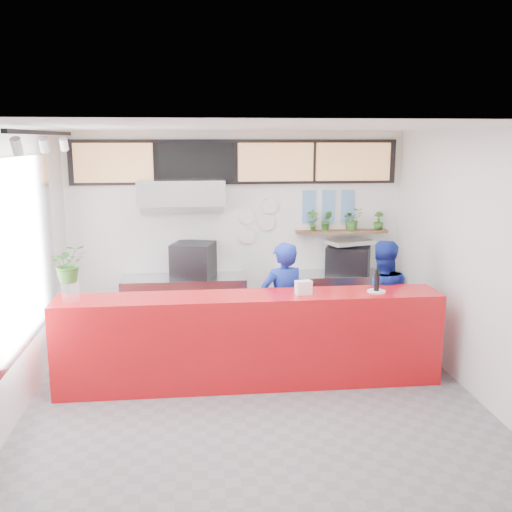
% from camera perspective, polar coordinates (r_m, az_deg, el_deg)
% --- Properties ---
extents(floor, '(5.00, 5.00, 0.00)m').
position_cam_1_polar(floor, '(6.65, -0.21, -14.02)').
color(floor, slate).
rests_on(floor, ground).
extents(ceiling, '(5.00, 5.00, 0.00)m').
position_cam_1_polar(ceiling, '(6.00, -0.24, 12.78)').
color(ceiling, silver).
extents(wall_back, '(5.00, 0.00, 5.00)m').
position_cam_1_polar(wall_back, '(8.60, -1.96, 2.38)').
color(wall_back, white).
rests_on(wall_back, ground).
extents(wall_left, '(0.00, 5.00, 5.00)m').
position_cam_1_polar(wall_left, '(6.41, -23.08, -1.75)').
color(wall_left, white).
rests_on(wall_left, ground).
extents(wall_right, '(0.00, 5.00, 5.00)m').
position_cam_1_polar(wall_right, '(6.87, 20.98, -0.73)').
color(wall_right, white).
rests_on(wall_right, ground).
extents(service_counter, '(4.50, 0.60, 1.10)m').
position_cam_1_polar(service_counter, '(6.81, -0.57, -8.39)').
color(service_counter, red).
rests_on(service_counter, ground).
extents(cream_band, '(5.00, 0.02, 0.80)m').
position_cam_1_polar(cream_band, '(8.48, -2.00, 9.72)').
color(cream_band, beige).
rests_on(cream_band, wall_back).
extents(prep_bench, '(1.80, 0.60, 0.90)m').
position_cam_1_polar(prep_bench, '(8.52, -7.15, -5.04)').
color(prep_bench, '#B2B5BA').
rests_on(prep_bench, ground).
extents(panini_oven, '(0.70, 0.70, 0.50)m').
position_cam_1_polar(panini_oven, '(8.35, -6.27, -0.40)').
color(panini_oven, black).
rests_on(panini_oven, prep_bench).
extents(extraction_hood, '(1.20, 0.70, 0.35)m').
position_cam_1_polar(extraction_hood, '(8.15, -7.45, 6.39)').
color(extraction_hood, '#B2B5BA').
rests_on(extraction_hood, ceiling).
extents(hood_lip, '(1.20, 0.69, 0.31)m').
position_cam_1_polar(hood_lip, '(8.17, -7.42, 4.99)').
color(hood_lip, '#B2B5BA').
rests_on(hood_lip, ceiling).
extents(right_bench, '(1.80, 0.60, 0.90)m').
position_cam_1_polar(right_bench, '(8.78, 8.08, -4.56)').
color(right_bench, '#B2B5BA').
rests_on(right_bench, ground).
extents(espresso_machine, '(0.75, 0.65, 0.40)m').
position_cam_1_polar(espresso_machine, '(8.66, 9.18, -0.38)').
color(espresso_machine, black).
rests_on(espresso_machine, right_bench).
extents(espresso_tray, '(0.75, 0.63, 0.06)m').
position_cam_1_polar(espresso_tray, '(8.61, 9.24, 1.44)').
color(espresso_tray, '#B9BCC1').
rests_on(espresso_tray, espresso_machine).
extents(herb_shelf, '(1.40, 0.18, 0.04)m').
position_cam_1_polar(herb_shelf, '(8.77, 8.59, 2.43)').
color(herb_shelf, brown).
rests_on(herb_shelf, wall_back).
extents(menu_board_far_left, '(1.10, 0.10, 0.55)m').
position_cam_1_polar(menu_board_far_left, '(8.43, -14.04, 9.04)').
color(menu_board_far_left, tan).
rests_on(menu_board_far_left, wall_back).
extents(menu_board_mid_left, '(1.10, 0.10, 0.55)m').
position_cam_1_polar(menu_board_mid_left, '(8.35, -6.04, 9.30)').
color(menu_board_mid_left, black).
rests_on(menu_board_mid_left, wall_back).
extents(menu_board_mid_right, '(1.10, 0.10, 0.55)m').
position_cam_1_polar(menu_board_mid_right, '(8.44, 1.97, 9.37)').
color(menu_board_mid_right, tan).
rests_on(menu_board_mid_right, wall_back).
extents(menu_board_far_right, '(1.10, 0.10, 0.55)m').
position_cam_1_polar(menu_board_far_right, '(8.68, 9.68, 9.28)').
color(menu_board_far_right, tan).
rests_on(menu_board_far_right, wall_back).
extents(soffit, '(4.80, 0.04, 0.65)m').
position_cam_1_polar(soffit, '(8.46, -1.98, 9.38)').
color(soffit, black).
rests_on(soffit, wall_back).
extents(window_pane, '(0.04, 2.20, 1.90)m').
position_cam_1_polar(window_pane, '(6.64, -22.23, 0.52)').
color(window_pane, silver).
rests_on(window_pane, wall_left).
extents(window_frame, '(0.03, 2.30, 2.00)m').
position_cam_1_polar(window_frame, '(6.63, -22.07, 0.53)').
color(window_frame, '#B2B5BA').
rests_on(window_frame, wall_left).
extents(track_rail, '(0.05, 2.40, 0.04)m').
position_cam_1_polar(track_rail, '(6.15, -20.52, 11.48)').
color(track_rail, black).
rests_on(track_rail, ceiling).
extents(dec_plate_a, '(0.24, 0.03, 0.24)m').
position_cam_1_polar(dec_plate_a, '(8.55, -0.95, 4.02)').
color(dec_plate_a, silver).
rests_on(dec_plate_a, wall_back).
extents(dec_plate_b, '(0.24, 0.03, 0.24)m').
position_cam_1_polar(dec_plate_b, '(8.59, 1.05, 3.39)').
color(dec_plate_b, silver).
rests_on(dec_plate_b, wall_back).
extents(dec_plate_c, '(0.24, 0.03, 0.24)m').
position_cam_1_polar(dec_plate_c, '(8.59, -0.94, 2.04)').
color(dec_plate_c, silver).
rests_on(dec_plate_c, wall_back).
extents(dec_plate_d, '(0.24, 0.03, 0.24)m').
position_cam_1_polar(dec_plate_d, '(8.57, 1.39, 5.05)').
color(dec_plate_d, silver).
rests_on(dec_plate_d, wall_back).
extents(photo_frame_a, '(0.20, 0.02, 0.25)m').
position_cam_1_polar(photo_frame_a, '(8.67, 5.34, 5.74)').
color(photo_frame_a, '#598CBF').
rests_on(photo_frame_a, wall_back).
extents(photo_frame_b, '(0.20, 0.02, 0.25)m').
position_cam_1_polar(photo_frame_b, '(8.73, 7.28, 5.74)').
color(photo_frame_b, '#598CBF').
rests_on(photo_frame_b, wall_back).
extents(photo_frame_c, '(0.20, 0.02, 0.25)m').
position_cam_1_polar(photo_frame_c, '(8.80, 9.19, 5.74)').
color(photo_frame_c, '#598CBF').
rests_on(photo_frame_c, wall_back).
extents(photo_frame_d, '(0.20, 0.02, 0.25)m').
position_cam_1_polar(photo_frame_d, '(8.69, 5.31, 4.10)').
color(photo_frame_d, '#598CBF').
rests_on(photo_frame_d, wall_back).
extents(photo_frame_e, '(0.20, 0.02, 0.25)m').
position_cam_1_polar(photo_frame_e, '(8.76, 7.24, 4.12)').
color(photo_frame_e, '#598CBF').
rests_on(photo_frame_e, wall_back).
extents(photo_frame_f, '(0.20, 0.02, 0.25)m').
position_cam_1_polar(photo_frame_f, '(8.83, 9.14, 4.12)').
color(photo_frame_f, '#598CBF').
rests_on(photo_frame_f, wall_back).
extents(staff_center, '(0.67, 0.53, 1.62)m').
position_cam_1_polar(staff_center, '(7.28, 2.70, -4.91)').
color(staff_center, navy).
rests_on(staff_center, ground).
extents(staff_right, '(0.86, 0.71, 1.62)m').
position_cam_1_polar(staff_right, '(7.57, 12.38, -4.51)').
color(staff_right, navy).
rests_on(staff_right, ground).
extents(herb_a, '(0.17, 0.12, 0.32)m').
position_cam_1_polar(herb_a, '(8.64, 5.70, 3.58)').
color(herb_a, '#346A25').
rests_on(herb_a, herb_shelf).
extents(herb_b, '(0.18, 0.16, 0.30)m').
position_cam_1_polar(herb_b, '(8.68, 7.07, 3.53)').
color(herb_b, '#346A25').
rests_on(herb_b, herb_shelf).
extents(herb_c, '(0.37, 0.34, 0.34)m').
position_cam_1_polar(herb_c, '(8.78, 9.58, 3.68)').
color(herb_c, '#346A25').
rests_on(herb_c, herb_shelf).
extents(herb_d, '(0.20, 0.19, 0.28)m').
position_cam_1_polar(herb_d, '(8.90, 12.16, 3.47)').
color(herb_d, '#346A25').
rests_on(herb_d, herb_shelf).
extents(glass_vase, '(0.22, 0.22, 0.24)m').
position_cam_1_polar(glass_vase, '(6.68, -18.06, -3.34)').
color(glass_vase, white).
rests_on(glass_vase, service_counter).
extents(basil_vase, '(0.48, 0.45, 0.43)m').
position_cam_1_polar(basil_vase, '(6.61, -18.23, -0.70)').
color(basil_vase, '#346A25').
rests_on(basil_vase, glass_vase).
extents(napkin_holder, '(0.20, 0.15, 0.16)m').
position_cam_1_polar(napkin_holder, '(6.68, 4.76, -3.16)').
color(napkin_holder, white).
rests_on(napkin_holder, service_counter).
extents(white_plate, '(0.25, 0.25, 0.02)m').
position_cam_1_polar(white_plate, '(6.92, 11.94, -3.47)').
color(white_plate, white).
rests_on(white_plate, service_counter).
extents(pepper_mill, '(0.08, 0.08, 0.25)m').
position_cam_1_polar(pepper_mill, '(6.88, 11.99, -2.41)').
color(pepper_mill, black).
rests_on(pepper_mill, white_plate).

